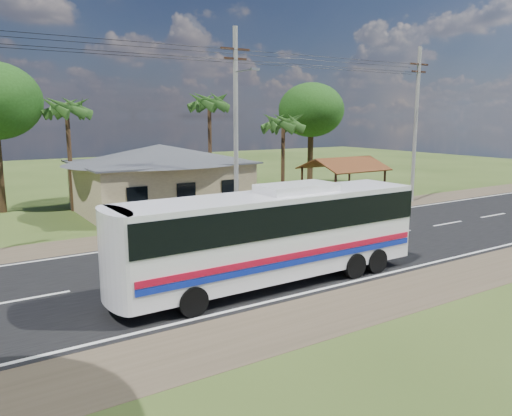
{
  "coord_description": "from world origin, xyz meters",
  "views": [
    {
      "loc": [
        -11.28,
        -17.96,
        6.2
      ],
      "look_at": [
        0.83,
        1.0,
        2.05
      ],
      "focal_mm": 35.0,
      "sensor_mm": 36.0,
      "label": 1
    }
  ],
  "objects_px": {
    "coach_bus": "(275,228)",
    "person": "(295,205)",
    "waiting_shed": "(343,166)",
    "motorcycle": "(181,221)"
  },
  "relations": [
    {
      "from": "coach_bus",
      "to": "person",
      "type": "bearing_deg",
      "value": 48.79
    },
    {
      "from": "coach_bus",
      "to": "person",
      "type": "relative_size",
      "value": 6.89
    },
    {
      "from": "motorcycle",
      "to": "person",
      "type": "xyz_separation_m",
      "value": [
        6.95,
        -1.3,
        0.4
      ]
    },
    {
      "from": "motorcycle",
      "to": "person",
      "type": "bearing_deg",
      "value": -110.0
    },
    {
      "from": "coach_bus",
      "to": "motorcycle",
      "type": "bearing_deg",
      "value": 84.94
    },
    {
      "from": "person",
      "to": "motorcycle",
      "type": "bearing_deg",
      "value": 1.6
    },
    {
      "from": "waiting_shed",
      "to": "person",
      "type": "xyz_separation_m",
      "value": [
        -6.26,
        -2.67,
        -1.86
      ]
    },
    {
      "from": "person",
      "to": "waiting_shed",
      "type": "bearing_deg",
      "value": -144.67
    },
    {
      "from": "coach_bus",
      "to": "person",
      "type": "distance_m",
      "value": 11.98
    },
    {
      "from": "coach_bus",
      "to": "person",
      "type": "xyz_separation_m",
      "value": [
        7.77,
        9.04,
        -1.25
      ]
    }
  ]
}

